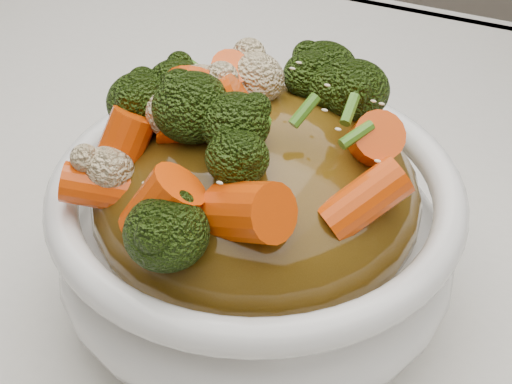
% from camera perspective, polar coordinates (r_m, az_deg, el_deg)
% --- Properties ---
extents(tablecloth, '(1.20, 0.80, 0.04)m').
position_cam_1_polar(tablecloth, '(0.55, 2.23, -5.74)').
color(tablecloth, silver).
rests_on(tablecloth, dining_table).
extents(bowl, '(0.31, 0.31, 0.09)m').
position_cam_1_polar(bowl, '(0.48, -0.00, -3.38)').
color(bowl, white).
rests_on(bowl, tablecloth).
extents(sauce_base, '(0.25, 0.25, 0.10)m').
position_cam_1_polar(sauce_base, '(0.45, -0.00, -0.33)').
color(sauce_base, '#4E350D').
rests_on(sauce_base, bowl).
extents(carrots, '(0.25, 0.25, 0.06)m').
position_cam_1_polar(carrots, '(0.41, -0.00, 7.10)').
color(carrots, '#E84807').
rests_on(carrots, sauce_base).
extents(broccoli, '(0.25, 0.25, 0.05)m').
position_cam_1_polar(broccoli, '(0.42, -0.00, 6.97)').
color(broccoli, black).
rests_on(broccoli, sauce_base).
extents(cauliflower, '(0.25, 0.25, 0.04)m').
position_cam_1_polar(cauliflower, '(0.42, -0.00, 6.71)').
color(cauliflower, beige).
rests_on(cauliflower, sauce_base).
extents(scallions, '(0.18, 0.18, 0.02)m').
position_cam_1_polar(scallions, '(0.41, -0.00, 7.23)').
color(scallions, '#3E771B').
rests_on(scallions, sauce_base).
extents(sesame_seeds, '(0.22, 0.22, 0.01)m').
position_cam_1_polar(sesame_seeds, '(0.41, -0.00, 7.23)').
color(sesame_seeds, beige).
rests_on(sesame_seeds, sauce_base).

